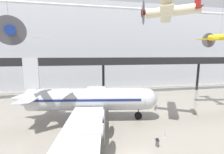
{
  "coord_description": "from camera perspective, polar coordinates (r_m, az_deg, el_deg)",
  "views": [
    {
      "loc": [
        -5.17,
        -13.55,
        11.18
      ],
      "look_at": [
        -0.63,
        10.97,
        7.46
      ],
      "focal_mm": 24.0,
      "sensor_mm": 36.0,
      "label": 1
    }
  ],
  "objects": [
    {
      "name": "airliner_silver_main",
      "position": [
        26.01,
        -9.96,
        -8.43
      ],
      "size": [
        24.78,
        28.5,
        10.71
      ],
      "rotation": [
        0.0,
        0.0,
        -0.15
      ],
      "color": "#B7BABF",
      "rests_on": "ground"
    },
    {
      "name": "hangar_back_wall",
      "position": [
        51.38,
        -4.79,
        11.68
      ],
      "size": [
        140.0,
        3.0,
        28.12
      ],
      "color": "silver",
      "rests_on": "ground"
    },
    {
      "name": "stanchion_barrier",
      "position": [
        22.96,
        19.46,
        -20.24
      ],
      "size": [
        0.36,
        0.36,
        1.08
      ],
      "color": "#B2B5BA",
      "rests_on": "ground"
    },
    {
      "name": "info_sign_pedestal",
      "position": [
        20.77,
        16.82,
        -22.98
      ],
      "size": [
        0.25,
        0.76,
        1.24
      ],
      "rotation": [
        0.0,
        0.0,
        0.25
      ],
      "color": "#4C4C51",
      "rests_on": "ground"
    },
    {
      "name": "suspended_plane_yellow_lowwing",
      "position": [
        37.06,
        35.91,
        12.11
      ],
      "size": [
        8.78,
        7.19,
        9.71
      ],
      "rotation": [
        0.0,
        0.0,
        1.44
      ],
      "color": "yellow"
    },
    {
      "name": "ceiling_truss_beam",
      "position": [
        40.92,
        -3.08,
        25.11
      ],
      "size": [
        120.0,
        0.6,
        0.6
      ],
      "color": "silver"
    },
    {
      "name": "suspended_plane_white_twin",
      "position": [
        21.27,
        -34.37,
        13.61
      ],
      "size": [
        7.87,
        6.86,
        10.32
      ],
      "rotation": [
        0.0,
        0.0,
        5.13
      ],
      "color": "silver"
    },
    {
      "name": "mezzanine_walkway",
      "position": [
        40.73,
        -3.19,
        5.1
      ],
      "size": [
        110.0,
        3.2,
        10.46
      ],
      "color": "black",
      "rests_on": "ground"
    },
    {
      "name": "suspended_plane_cream_biplane",
      "position": [
        24.67,
        20.93,
        22.42
      ],
      "size": [
        8.31,
        9.32,
        6.92
      ],
      "rotation": [
        0.0,
        0.0,
        2.64
      ],
      "color": "beige"
    }
  ]
}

